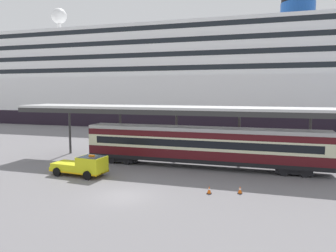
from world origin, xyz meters
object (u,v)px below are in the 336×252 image
object	(u,v)px
train_carriage	(202,145)
traffic_cone_near	(209,190)
cruise_ship	(247,80)
service_truck	(83,165)
traffic_cone_mid	(240,190)

from	to	relation	value
train_carriage	traffic_cone_near	distance (m)	8.89
train_carriage	traffic_cone_near	size ratio (longest dim) A/B	39.79
cruise_ship	traffic_cone_near	world-z (taller)	cruise_ship
service_truck	traffic_cone_near	bearing A→B (deg)	-8.42
cruise_ship	train_carriage	size ratio (longest dim) A/B	7.14
service_truck	traffic_cone_near	xyz separation A→B (m)	(11.94, -1.77, -0.69)
train_carriage	service_truck	distance (m)	11.76
traffic_cone_near	cruise_ship	bearing A→B (deg)	91.05
traffic_cone_mid	train_carriage	bearing A→B (deg)	120.70
traffic_cone_mid	traffic_cone_near	bearing A→B (deg)	-161.44
traffic_cone_near	traffic_cone_mid	distance (m)	2.35
service_truck	traffic_cone_mid	world-z (taller)	service_truck
cruise_ship	traffic_cone_mid	bearing A→B (deg)	-86.46
traffic_cone_mid	service_truck	bearing A→B (deg)	175.88
train_carriage	service_truck	xyz separation A→B (m)	(-9.65, -6.58, -1.32)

